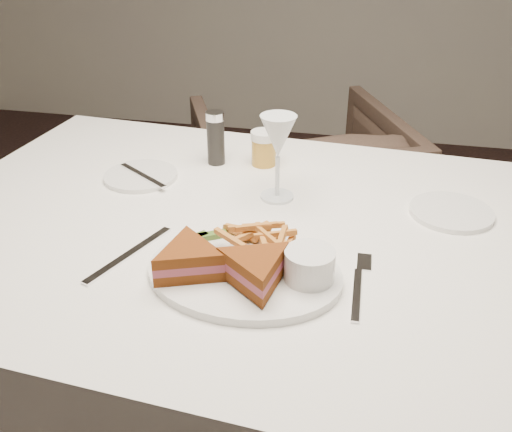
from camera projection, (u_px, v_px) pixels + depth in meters
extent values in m
cube|color=white|center=(261.00, 374.00, 1.25)|extent=(1.41, 1.00, 0.75)
imported|color=#44332A|center=(298.00, 189.00, 2.09)|extent=(0.90, 0.87, 0.71)
ellipsoid|color=white|center=(244.00, 273.00, 0.92)|extent=(0.34, 0.27, 0.01)
cube|color=silver|center=(129.00, 254.00, 0.98)|extent=(0.08, 0.20, 0.00)
cylinder|color=white|center=(141.00, 176.00, 1.25)|extent=(0.16, 0.16, 0.01)
cylinder|color=white|center=(451.00, 212.00, 1.11)|extent=(0.16, 0.16, 0.01)
cylinder|color=black|center=(216.00, 138.00, 1.29)|extent=(0.04, 0.04, 0.12)
cylinder|color=#B8862C|center=(264.00, 148.00, 1.30)|extent=(0.06, 0.06, 0.08)
cube|color=#456824|center=(211.00, 236.00, 1.00)|extent=(0.06, 0.04, 0.01)
cube|color=#456824|center=(194.00, 239.00, 0.99)|extent=(0.05, 0.05, 0.01)
cylinder|color=white|center=(309.00, 265.00, 0.89)|extent=(0.08, 0.08, 0.05)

